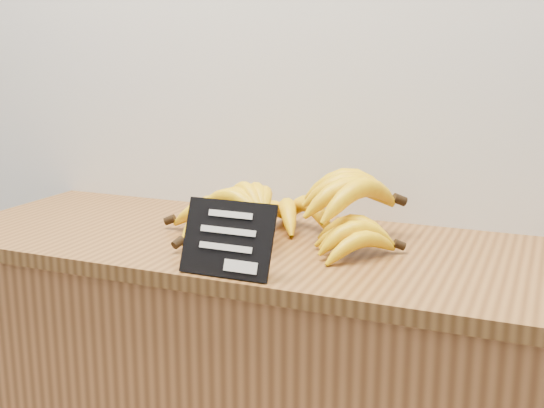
{
  "coord_description": "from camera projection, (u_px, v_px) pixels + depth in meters",
  "views": [
    {
      "loc": [
        0.59,
        1.49,
        1.32
      ],
      "look_at": [
        0.08,
        2.7,
        1.02
      ],
      "focal_mm": 45.0,
      "sensor_mm": 36.0,
      "label": 1
    }
  ],
  "objects": [
    {
      "name": "banana_pile",
      "position": [
        283.0,
        214.0,
        1.41
      ],
      "size": [
        0.52,
        0.37,
        0.13
      ],
      "color": "yellow",
      "rests_on": "counter_top"
    },
    {
      "name": "chalkboard_sign",
      "position": [
        228.0,
        239.0,
        1.19
      ],
      "size": [
        0.17,
        0.06,
        0.13
      ],
      "primitive_type": "cube",
      "rotation": [
        -0.38,
        0.0,
        0.0
      ],
      "color": "black",
      "rests_on": "counter_top"
    },
    {
      "name": "counter_top",
      "position": [
        281.0,
        248.0,
        1.41
      ],
      "size": [
        1.48,
        0.54,
        0.03
      ],
      "primitive_type": "cube",
      "color": "brown",
      "rests_on": "counter"
    }
  ]
}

